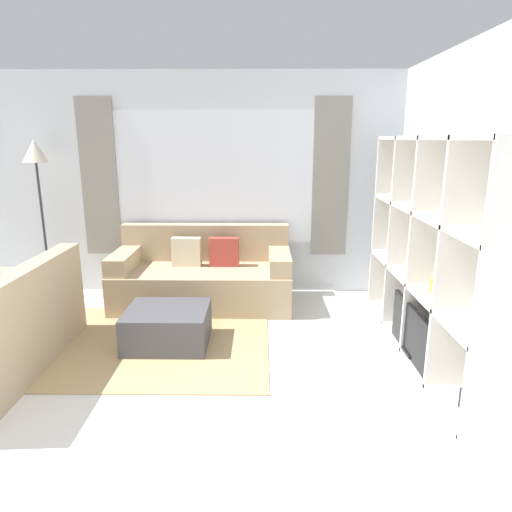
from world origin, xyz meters
TOP-DOWN VIEW (x-y plane):
  - ground_plane at (0.00, 0.00)m, footprint 16.00×16.00m
  - wall_back at (0.00, 3.38)m, footprint 5.73×0.11m
  - wall_right at (2.30, 1.67)m, footprint 0.07×4.55m
  - area_rug at (-0.72, 1.75)m, footprint 2.72×1.84m
  - shelving_unit at (2.10, 1.59)m, footprint 0.41×2.61m
  - couch_main at (-0.11, 2.87)m, footprint 2.04×0.95m
  - ottoman at (-0.31, 1.73)m, footprint 0.76×0.67m
  - floor_lamp at (-2.05, 3.07)m, footprint 0.29×0.29m

SIDE VIEW (x-z plane):
  - ground_plane at x=0.00m, z-range 0.00..0.00m
  - area_rug at x=-0.72m, z-range 0.00..0.01m
  - ottoman at x=-0.31m, z-range 0.00..0.36m
  - couch_main at x=-0.11m, z-range -0.13..0.77m
  - shelving_unit at x=2.10m, z-range -0.03..1.91m
  - wall_right at x=2.30m, z-range 0.00..2.70m
  - wall_back at x=0.00m, z-range 0.01..2.71m
  - floor_lamp at x=-2.05m, z-range 0.66..2.57m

